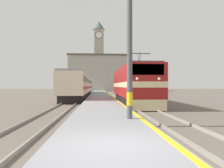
{
  "coord_description": "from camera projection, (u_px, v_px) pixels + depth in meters",
  "views": [
    {
      "loc": [
        -0.36,
        -5.48,
        1.9
      ],
      "look_at": [
        1.3,
        20.42,
        2.11
      ],
      "focal_mm": 35.0,
      "sensor_mm": 36.0,
      "label": 1
    }
  ],
  "objects": [
    {
      "name": "catenary_mast",
      "position": [
        131.0,
        20.0,
        9.93
      ],
      "size": [
        2.46,
        0.27,
        8.99
      ],
      "color": "#4C4C51",
      "rests_on": "platform"
    },
    {
      "name": "ground_plane",
      "position": [
        100.0,
        97.0,
        35.41
      ],
      "size": [
        200.0,
        200.0,
        0.0
      ],
      "primitive_type": "plane",
      "color": "#60564C"
    },
    {
      "name": "passenger_train",
      "position": [
        81.0,
        85.0,
        38.13
      ],
      "size": [
        2.92,
        33.32,
        3.61
      ],
      "color": "black",
      "rests_on": "ground"
    },
    {
      "name": "station_building",
      "position": [
        99.0,
        73.0,
        73.12
      ],
      "size": [
        20.38,
        8.58,
        12.13
      ],
      "color": "#A8A399",
      "rests_on": "ground"
    },
    {
      "name": "rail_track_far",
      "position": [
        77.0,
        99.0,
        30.21
      ],
      "size": [
        2.83,
        140.0,
        0.16
      ],
      "color": "#60564C",
      "rests_on": "ground"
    },
    {
      "name": "clock_tower",
      "position": [
        99.0,
        54.0,
        82.67
      ],
      "size": [
        4.39,
        4.39,
        26.39
      ],
      "color": "#ADA393",
      "rests_on": "ground"
    },
    {
      "name": "locomotive_train",
      "position": [
        133.0,
        85.0,
        22.65
      ],
      "size": [
        2.92,
        14.25,
        4.77
      ],
      "color": "black",
      "rests_on": "ground"
    },
    {
      "name": "platform",
      "position": [
        101.0,
        98.0,
        30.43
      ],
      "size": [
        3.49,
        140.0,
        0.41
      ],
      "color": "gray",
      "rests_on": "ground"
    },
    {
      "name": "rail_track_near",
      "position": [
        124.0,
        99.0,
        30.63
      ],
      "size": [
        2.84,
        140.0,
        0.16
      ],
      "color": "#60564C",
      "rests_on": "ground"
    }
  ]
}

